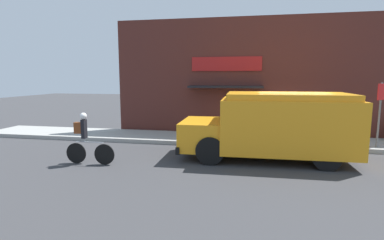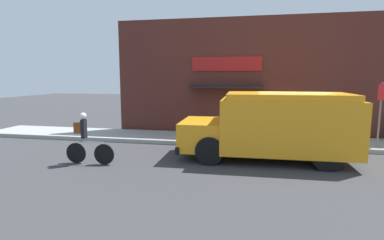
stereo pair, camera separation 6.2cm
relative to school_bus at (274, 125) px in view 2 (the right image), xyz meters
name	(u,v)px [view 2 (the right image)]	position (x,y,z in m)	size (l,w,h in m)	color
ground_plane	(291,150)	(0.75, 1.41, -1.18)	(70.00, 70.00, 0.00)	#38383A
sidewalk	(287,142)	(0.75, 2.56, -1.10)	(28.00, 2.30, 0.17)	#999993
storefront	(285,78)	(0.69, 3.91, 1.57)	(16.10, 0.92, 5.52)	#4C231E
school_bus	(274,125)	(0.00, 0.00, 0.00)	(5.76, 2.88, 2.26)	orange
cyclist	(86,139)	(-5.98, -1.75, -0.38)	(1.65, 0.21, 1.67)	black
stop_sign_post	(381,104)	(3.92, 1.84, 0.61)	(0.45, 0.45, 2.44)	slate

